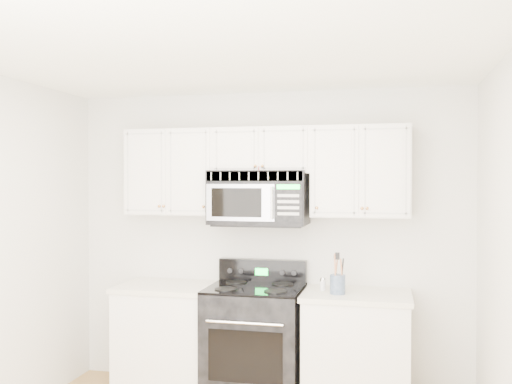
% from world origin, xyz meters
% --- Properties ---
extents(room, '(3.51, 3.51, 2.61)m').
position_xyz_m(room, '(0.00, 0.00, 1.30)').
color(room, '#A06E3C').
rests_on(room, ground).
extents(base_cabinet_left, '(0.86, 0.65, 0.92)m').
position_xyz_m(base_cabinet_left, '(-0.80, 1.44, 0.43)').
color(base_cabinet_left, silver).
rests_on(base_cabinet_left, ground).
extents(base_cabinet_right, '(0.86, 0.65, 0.92)m').
position_xyz_m(base_cabinet_right, '(0.80, 1.44, 0.43)').
color(base_cabinet_right, silver).
rests_on(base_cabinet_right, ground).
extents(range, '(0.78, 0.71, 1.13)m').
position_xyz_m(range, '(-0.04, 1.42, 0.48)').
color(range, black).
rests_on(range, ground).
extents(upper_cabinets, '(2.44, 0.37, 0.75)m').
position_xyz_m(upper_cabinets, '(0.00, 1.58, 1.93)').
color(upper_cabinets, silver).
rests_on(upper_cabinets, ground).
extents(microwave, '(0.82, 0.46, 0.46)m').
position_xyz_m(microwave, '(-0.03, 1.54, 1.68)').
color(microwave, black).
rests_on(microwave, ground).
extents(utensil_crock, '(0.12, 0.12, 0.32)m').
position_xyz_m(utensil_crock, '(0.65, 1.35, 1.00)').
color(utensil_crock, slate).
rests_on(utensil_crock, base_cabinet_right).
extents(shaker_salt, '(0.04, 0.04, 0.10)m').
position_xyz_m(shaker_salt, '(0.52, 1.48, 0.97)').
color(shaker_salt, silver).
rests_on(shaker_salt, base_cabinet_right).
extents(shaker_pepper, '(0.04, 0.04, 0.09)m').
position_xyz_m(shaker_pepper, '(0.52, 1.48, 0.97)').
color(shaker_pepper, silver).
rests_on(shaker_pepper, base_cabinet_right).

